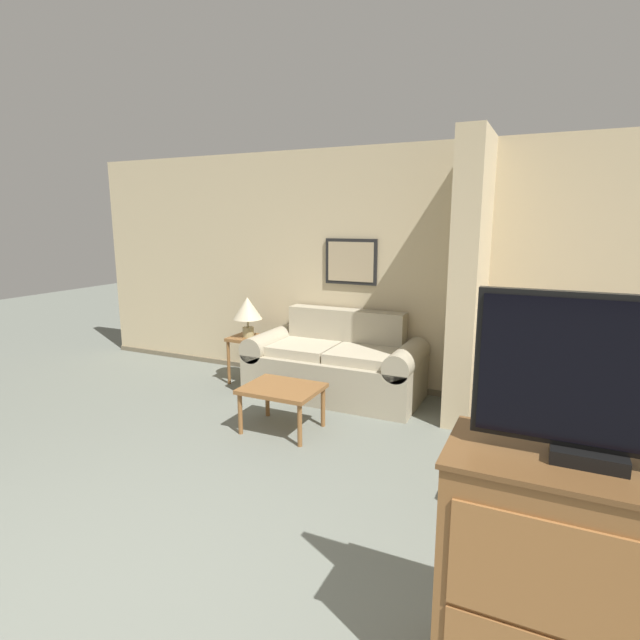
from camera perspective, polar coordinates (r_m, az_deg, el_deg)
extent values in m
cube|color=#CCB78E|center=(5.47, 6.61, 5.65)|extent=(7.65, 0.12, 2.60)
cube|color=#70644E|center=(5.67, 6.08, -7.29)|extent=(7.65, 0.02, 0.06)
cube|color=black|center=(5.49, 3.56, 6.67)|extent=(0.60, 0.02, 0.50)
cube|color=tan|center=(5.47, 3.51, 6.66)|extent=(0.53, 0.01, 0.43)
cube|color=#CCB78E|center=(4.76, 16.73, 4.41)|extent=(0.24, 0.84, 2.60)
cube|color=tan|center=(5.31, 1.63, -6.36)|extent=(1.32, 0.84, 0.44)
cube|color=tan|center=(5.48, 3.00, -1.04)|extent=(1.32, 0.20, 0.44)
cube|color=tan|center=(5.65, -5.67, -5.31)|extent=(0.24, 0.84, 0.44)
cylinder|color=tan|center=(5.58, -5.73, -2.60)|extent=(0.27, 0.84, 0.27)
cube|color=tan|center=(5.07, 9.82, -7.41)|extent=(0.24, 0.84, 0.44)
cylinder|color=tan|center=(4.99, 9.93, -4.42)|extent=(0.27, 0.84, 0.27)
cube|color=#BAAF94|center=(5.33, -1.83, -3.27)|extent=(0.64, 0.60, 0.10)
cube|color=#BAAF94|center=(5.07, 4.85, -4.06)|extent=(0.64, 0.60, 0.10)
cube|color=brown|center=(4.42, -4.36, -7.82)|extent=(0.66, 0.54, 0.04)
cylinder|color=brown|center=(4.46, -9.11, -10.54)|extent=(0.04, 0.04, 0.37)
cylinder|color=brown|center=(4.18, -2.33, -11.94)|extent=(0.04, 0.04, 0.37)
cylinder|color=brown|center=(4.82, -6.04, -8.78)|extent=(0.04, 0.04, 0.37)
cylinder|color=brown|center=(4.56, 0.35, -9.90)|extent=(0.04, 0.04, 0.37)
cube|color=brown|center=(5.73, -8.19, -2.06)|extent=(0.39, 0.39, 0.04)
cylinder|color=brown|center=(5.76, -10.40, -4.82)|extent=(0.04, 0.04, 0.50)
cylinder|color=brown|center=(5.58, -7.62, -5.26)|extent=(0.04, 0.04, 0.50)
cylinder|color=brown|center=(6.02, -8.58, -4.05)|extent=(0.04, 0.04, 0.50)
cylinder|color=brown|center=(5.85, -5.87, -4.44)|extent=(0.04, 0.04, 0.50)
cylinder|color=tan|center=(5.72, -8.21, -1.36)|extent=(0.13, 0.13, 0.11)
cylinder|color=tan|center=(5.70, -8.24, -0.35)|extent=(0.02, 0.02, 0.10)
cone|color=beige|center=(5.66, -8.29, 1.36)|extent=(0.33, 0.33, 0.25)
cube|color=brown|center=(2.27, 26.85, -26.08)|extent=(0.92, 0.45, 1.00)
cube|color=brown|center=(2.01, 28.18, -14.34)|extent=(0.94, 0.47, 0.02)
cube|color=#946133|center=(1.97, 27.59, -25.40)|extent=(0.82, 0.01, 0.40)
cube|color=black|center=(2.00, 28.28, -13.43)|extent=(0.24, 0.16, 0.05)
cube|color=black|center=(1.90, 29.11, -5.33)|extent=(0.78, 0.04, 0.54)
cube|color=black|center=(1.88, 29.15, -5.52)|extent=(0.74, 0.01, 0.50)
cube|color=brown|center=(4.37, 30.58, -14.46)|extent=(1.54, 2.18, 0.10)
cube|color=tan|center=(4.25, 30.99, -10.82)|extent=(1.50, 2.14, 0.50)
cube|color=white|center=(5.00, 30.31, -5.21)|extent=(1.38, 0.36, 0.10)
cube|color=#471E19|center=(4.10, 31.05, -4.88)|extent=(0.28, 0.20, 0.42)
cube|color=#471E19|center=(4.02, 31.08, -6.45)|extent=(0.21, 0.03, 0.18)
ellipsoid|color=#471E19|center=(4.06, 31.35, -2.03)|extent=(0.27, 0.19, 0.10)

